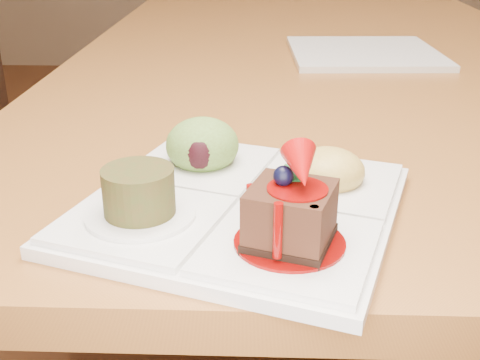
{
  "coord_description": "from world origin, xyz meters",
  "views": [
    {
      "loc": [
        -0.13,
        -1.25,
        1.01
      ],
      "look_at": [
        -0.15,
        -0.75,
        0.79
      ],
      "focal_mm": 45.0,
      "sensor_mm": 36.0,
      "label": 1
    }
  ],
  "objects_px": {
    "second_plate": "(364,53)",
    "sampler_plate": "(240,191)",
    "dining_table": "(322,81)",
    "chair_left": "(22,124)"
  },
  "relations": [
    {
      "from": "sampler_plate",
      "to": "second_plate",
      "type": "xyz_separation_m",
      "value": [
        0.22,
        0.68,
        -0.02
      ]
    },
    {
      "from": "dining_table",
      "to": "chair_left",
      "type": "height_order",
      "value": "chair_left"
    },
    {
      "from": "second_plate",
      "to": "dining_table",
      "type": "bearing_deg",
      "value": 140.32
    },
    {
      "from": "chair_left",
      "to": "sampler_plate",
      "type": "height_order",
      "value": "sampler_plate"
    },
    {
      "from": "dining_table",
      "to": "sampler_plate",
      "type": "relative_size",
      "value": 5.17
    },
    {
      "from": "dining_table",
      "to": "second_plate",
      "type": "relative_size",
      "value": 6.38
    },
    {
      "from": "dining_table",
      "to": "chair_left",
      "type": "relative_size",
      "value": 2.14
    },
    {
      "from": "chair_left",
      "to": "second_plate",
      "type": "relative_size",
      "value": 2.99
    },
    {
      "from": "second_plate",
      "to": "sampler_plate",
      "type": "bearing_deg",
      "value": -107.76
    },
    {
      "from": "dining_table",
      "to": "sampler_plate",
      "type": "xyz_separation_m",
      "value": [
        -0.15,
        -0.75,
        0.09
      ]
    }
  ]
}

